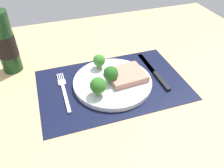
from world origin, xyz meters
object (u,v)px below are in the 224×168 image
object	(u,v)px
plate	(113,82)
wine_bottle	(5,42)
knife	(155,73)
steak	(127,75)
fork	(64,91)

from	to	relation	value
plate	wine_bottle	xyz separation A→B (cm)	(-30.71, 19.54, 9.95)
plate	knife	xyz separation A→B (cm)	(15.83, 0.53, -0.50)
knife	plate	bearing A→B (deg)	179.71
knife	wine_bottle	xyz separation A→B (cm)	(-46.54, 19.01, 10.45)
steak	knife	bearing A→B (deg)	4.04
steak	wine_bottle	distance (cm)	41.38
steak	fork	size ratio (longest dim) A/B	0.61
steak	wine_bottle	xyz separation A→B (cm)	(-35.42, 19.80, 8.15)
fork	wine_bottle	distance (cm)	25.81
plate	knife	distance (cm)	15.84
fork	knife	world-z (taller)	knife
fork	knife	size ratio (longest dim) A/B	0.83
fork	knife	xyz separation A→B (cm)	(31.46, -0.89, 0.05)
plate	wine_bottle	bearing A→B (deg)	147.53
knife	wine_bottle	world-z (taller)	wine_bottle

